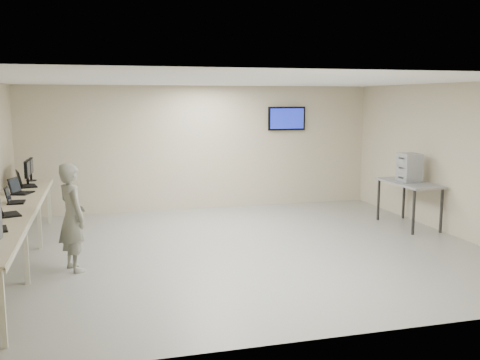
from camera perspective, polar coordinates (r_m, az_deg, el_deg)
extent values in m
cube|color=#9A9A93|center=(9.08, 0.33, -7.38)|extent=(8.00, 7.00, 0.01)
cube|color=white|center=(8.73, 0.35, 10.57)|extent=(8.00, 7.00, 0.01)
cube|color=#BAAE9C|center=(12.19, -4.03, 3.43)|extent=(8.00, 0.01, 2.80)
cube|color=#BAAE9C|center=(5.55, 9.96, -3.02)|extent=(8.00, 0.01, 2.80)
cube|color=#BAAE9C|center=(10.58, 21.74, 2.03)|extent=(0.01, 7.00, 2.80)
cube|color=#272727|center=(12.66, 4.94, 6.56)|extent=(0.15, 0.04, 0.15)
cube|color=black|center=(12.63, 5.00, 6.55)|extent=(0.90, 0.06, 0.55)
cube|color=#141F96|center=(12.59, 5.05, 6.55)|extent=(0.82, 0.01, 0.47)
cube|color=#C5BC92|center=(8.67, -23.30, -2.89)|extent=(0.75, 6.00, 0.04)
cube|color=beige|center=(8.63, -20.82, -3.00)|extent=(0.02, 6.00, 0.06)
cube|color=beige|center=(6.03, -24.03, -12.32)|extent=(0.06, 0.06, 0.86)
cube|color=beige|center=(7.86, -21.85, -7.32)|extent=(0.06, 0.06, 0.86)
cube|color=beige|center=(9.68, -24.15, -4.52)|extent=(0.06, 0.06, 0.86)
cube|color=beige|center=(9.60, -20.61, -4.41)|extent=(0.06, 0.06, 0.86)
cube|color=beige|center=(11.57, -22.66, -2.37)|extent=(0.06, 0.06, 0.86)
cube|color=beige|center=(11.50, -19.70, -2.26)|extent=(0.06, 0.06, 0.86)
cube|color=black|center=(8.13, -23.41, -3.40)|extent=(0.37, 0.43, 0.02)
cube|color=black|center=(9.05, -22.74, -2.20)|extent=(0.25, 0.34, 0.02)
cube|color=black|center=(9.04, -23.55, -1.41)|extent=(0.07, 0.32, 0.24)
cube|color=black|center=(9.04, -23.46, -1.41)|extent=(0.05, 0.28, 0.20)
cube|color=black|center=(9.87, -22.14, -1.30)|extent=(0.37, 0.43, 0.02)
cube|color=black|center=(9.86, -22.94, -0.52)|extent=(0.18, 0.34, 0.26)
cube|color=black|center=(9.86, -22.85, -0.52)|extent=(0.15, 0.30, 0.22)
cube|color=black|center=(10.62, -21.69, -0.61)|extent=(0.37, 0.45, 0.02)
cube|color=black|center=(10.61, -22.50, 0.19)|extent=(0.16, 0.38, 0.28)
cube|color=black|center=(10.61, -22.41, 0.19)|extent=(0.13, 0.33, 0.24)
cylinder|color=black|center=(10.82, -21.68, -0.46)|extent=(0.21, 0.21, 0.02)
cube|color=black|center=(10.81, -21.70, 0.01)|extent=(0.04, 0.03, 0.17)
cube|color=black|center=(10.78, -21.77, 1.11)|extent=(0.05, 0.47, 0.31)
cube|color=black|center=(10.78, -21.61, 1.12)|extent=(0.00, 0.43, 0.27)
cylinder|color=black|center=(11.36, -21.37, -0.04)|extent=(0.20, 0.20, 0.02)
cube|color=black|center=(11.34, -21.39, 0.40)|extent=(0.04, 0.03, 0.16)
cube|color=black|center=(11.32, -21.45, 1.40)|extent=(0.05, 0.45, 0.30)
cube|color=black|center=(11.32, -21.31, 1.41)|extent=(0.00, 0.41, 0.26)
imported|color=gray|center=(8.18, -17.45, -3.79)|extent=(0.59, 0.69, 1.60)
cube|color=gray|center=(11.02, 17.63, -0.30)|extent=(0.69, 1.48, 0.04)
cube|color=#272727|center=(10.41, 18.03, -3.32)|extent=(0.04, 0.04, 0.85)
cube|color=#272727|center=(11.48, 14.56, -2.07)|extent=(0.04, 0.04, 0.85)
cube|color=#272727|center=(10.74, 20.69, -3.09)|extent=(0.04, 0.04, 0.85)
cube|color=#272727|center=(11.79, 17.07, -1.91)|extent=(0.04, 0.04, 0.85)
cube|color=#999EA5|center=(11.00, 17.56, 0.29)|extent=(0.36, 0.40, 0.19)
cube|color=#999EA5|center=(10.97, 17.61, 1.26)|extent=(0.36, 0.40, 0.19)
cube|color=#999EA5|center=(10.95, 17.65, 2.24)|extent=(0.36, 0.40, 0.19)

